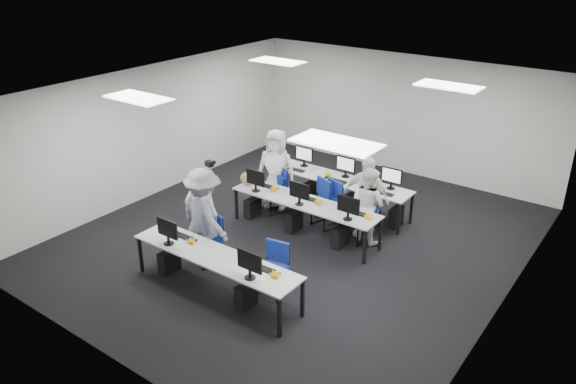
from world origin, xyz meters
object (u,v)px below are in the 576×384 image
Objects in this scene: chair_0 at (209,247)px; chair_1 at (273,278)px; desk_front at (215,258)px; chair_3 at (327,212)px; student_3 at (366,197)px; chair_6 at (331,206)px; chair_7 at (368,218)px; photographer at (204,216)px; desk_mid at (305,204)px; student_0 at (202,217)px; chair_5 at (286,197)px; chair_4 at (358,225)px; student_2 at (276,169)px; student_1 at (368,204)px; chair_2 at (274,197)px.

chair_0 is 1.05× the size of chair_1.
desk_front is 3.53× the size of chair_1.
chair_0 is 2.72m from chair_3.
desk_front is 1.03m from chair_1.
student_3 is (1.80, 2.63, 0.54)m from chair_0.
chair_7 is at bearing 22.32° from chair_6.
chair_3 is (0.16, 3.21, -0.38)m from desk_front.
chair_6 is 0.54× the size of photographer.
chair_6 is at bearing 122.55° from chair_3.
student_0 is at bearing -115.88° from desk_mid.
chair_7 is at bearing 25.65° from chair_5.
chair_0 is at bearing -116.46° from chair_4.
student_2 is 1.06× the size of student_3.
chair_3 is 0.63× the size of student_1.
chair_6 is 3.05m from student_0.
student_3 reaches higher than desk_front.
chair_5 is 0.45× the size of photographer.
chair_0 is 0.62m from photographer.
desk_front is at bearing -51.68° from chair_5.
chair_3 is at bearing 93.50° from chair_1.
chair_0 reaches higher than chair_1.
chair_4 reaches higher than chair_1.
chair_7 is 0.49× the size of photographer.
desk_mid is (0.00, 2.60, 0.00)m from desk_front.
photographer is (-1.87, -2.37, 0.61)m from chair_4.
chair_2 is at bearing -85.36° from student_2.
chair_1 is 1.78m from photographer.
chair_6 is (1.26, 0.36, 0.00)m from chair_2.
chair_1 is 0.52× the size of student_0.
chair_2 is at bearing 110.53° from desk_front.
chair_4 is 3.07m from photographer.
chair_2 is 0.28m from chair_5.
desk_mid is 3.34× the size of chair_3.
chair_3 reaches higher than chair_0.
desk_front is 1.82× the size of student_0.
chair_1 reaches higher than chair_7.
student_1 is (1.93, 2.49, 0.47)m from chair_0.
chair_7 reaches higher than desk_front.
chair_6 is 0.54× the size of student_2.
chair_4 is at bearing -24.41° from student_2.
chair_1 is (0.76, 0.56, -0.39)m from desk_front.
chair_0 is 1.57m from chair_1.
student_1 is 0.20m from student_3.
student_2 reaches higher than chair_1.
chair_1 is 2.80m from student_3.
chair_6 is at bearing 164.89° from chair_7.
desk_front is 1.11m from chair_0.
chair_0 is 2.70m from chair_5.
chair_0 is 0.56× the size of student_3.
chair_2 is 0.53× the size of photographer.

